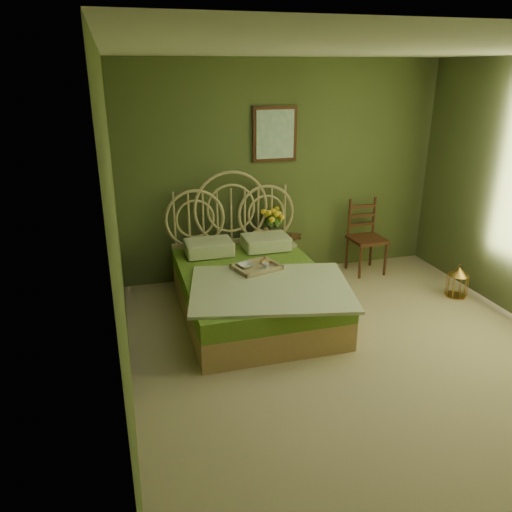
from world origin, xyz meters
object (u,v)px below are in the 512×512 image
object	(u,v)px
birdcage	(457,282)
bed	(252,287)
nightstand	(272,253)
chair	(365,232)

from	to	relation	value
birdcage	bed	bearing A→B (deg)	174.32
bed	birdcage	world-z (taller)	bed
bed	nightstand	xyz separation A→B (m)	(0.47, 0.81, 0.05)
bed	birdcage	size ratio (longest dim) A/B	6.23
nightstand	birdcage	world-z (taller)	nightstand
bed	birdcage	bearing A→B (deg)	-5.68
nightstand	chair	world-z (taller)	nightstand
birdcage	chair	bearing A→B (deg)	122.97
nightstand	birdcage	distance (m)	2.19
bed	chair	size ratio (longest dim) A/B	2.34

